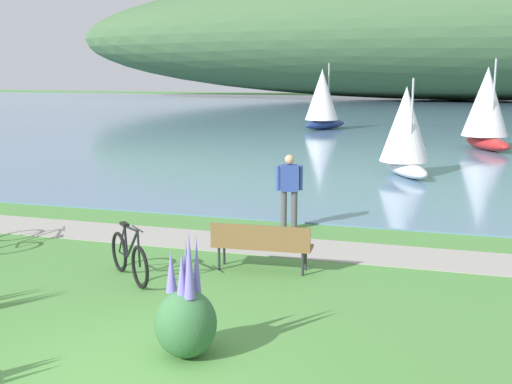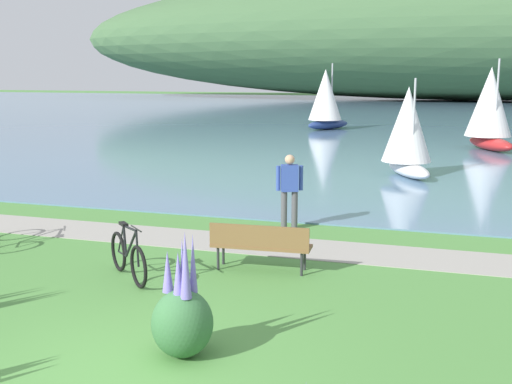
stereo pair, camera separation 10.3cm
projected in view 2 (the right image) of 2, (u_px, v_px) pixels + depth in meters
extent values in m
plane|color=#518E42|center=(111.00, 379.00, 7.34)|extent=(200.00, 200.00, 0.00)
cube|color=#5B7F9E|center=(406.00, 115.00, 52.50)|extent=(180.00, 80.00, 0.04)
ellipsoid|color=#42663D|center=(470.00, 34.00, 77.40)|extent=(105.28, 28.00, 16.20)
cube|color=#A39E93|center=(261.00, 245.00, 13.04)|extent=(60.00, 1.50, 0.01)
cube|color=brown|center=(261.00, 246.00, 11.32)|extent=(1.83, 0.59, 0.05)
cube|color=brown|center=(259.00, 237.00, 11.08)|extent=(1.80, 0.15, 0.40)
cylinder|color=#2D2D33|center=(223.00, 252.00, 11.70)|extent=(0.05, 0.05, 0.45)
cylinder|color=#2D2D33|center=(305.00, 258.00, 11.35)|extent=(0.05, 0.05, 0.45)
cylinder|color=#2D2D33|center=(218.00, 258.00, 11.38)|extent=(0.05, 0.05, 0.45)
cylinder|color=#2D2D33|center=(302.00, 263.00, 11.03)|extent=(0.05, 0.05, 0.45)
torus|color=black|center=(139.00, 267.00, 10.40)|extent=(0.57, 0.53, 0.72)
torus|color=black|center=(119.00, 251.00, 11.29)|extent=(0.57, 0.53, 0.72)
cylinder|color=black|center=(131.00, 244.00, 10.62)|extent=(0.48, 0.44, 0.61)
cylinder|color=black|center=(130.00, 228.00, 10.61)|extent=(0.51, 0.48, 0.09)
cylinder|color=black|center=(125.00, 241.00, 10.91)|extent=(0.12, 0.12, 0.54)
cylinder|color=black|center=(122.00, 254.00, 11.11)|extent=(0.33, 0.31, 0.05)
cylinder|color=black|center=(121.00, 239.00, 11.09)|extent=(0.29, 0.27, 0.56)
cylinder|color=black|center=(137.00, 249.00, 10.36)|extent=(0.09, 0.08, 0.60)
cube|color=black|center=(123.00, 224.00, 10.89)|extent=(0.24, 0.24, 0.05)
cylinder|color=black|center=(136.00, 229.00, 10.32)|extent=(0.37, 0.34, 0.02)
cylinder|color=#4C4C51|center=(284.00, 210.00, 14.27)|extent=(0.14, 0.14, 0.88)
cylinder|color=#4C4C51|center=(295.00, 210.00, 14.29)|extent=(0.14, 0.14, 0.88)
cube|color=#334CA5|center=(290.00, 178.00, 14.15)|extent=(0.43, 0.34, 0.60)
sphere|color=tan|center=(290.00, 160.00, 14.07)|extent=(0.22, 0.22, 0.22)
cylinder|color=#334CA5|center=(278.00, 178.00, 14.13)|extent=(0.09, 0.09, 0.56)
cylinder|color=#334CA5|center=(301.00, 178.00, 14.16)|extent=(0.09, 0.09, 0.56)
ellipsoid|color=#386B3D|center=(182.00, 323.00, 7.87)|extent=(0.78, 0.78, 0.87)
cylinder|color=#386B3D|center=(183.00, 300.00, 7.80)|extent=(0.02, 0.02, 0.12)
cone|color=#7A6BC6|center=(182.00, 267.00, 7.72)|extent=(0.11, 0.11, 0.72)
cylinder|color=#386B3D|center=(168.00, 296.00, 7.91)|extent=(0.02, 0.02, 0.12)
cone|color=#7A6BC6|center=(168.00, 271.00, 7.85)|extent=(0.14, 0.14, 0.53)
cylinder|color=#386B3D|center=(194.00, 297.00, 7.90)|extent=(0.02, 0.02, 0.12)
cone|color=#7A6BC6|center=(193.00, 263.00, 7.82)|extent=(0.11, 0.11, 0.76)
cylinder|color=#386B3D|center=(179.00, 301.00, 7.76)|extent=(0.02, 0.02, 0.12)
cone|color=#7A6BC6|center=(178.00, 274.00, 7.69)|extent=(0.14, 0.14, 0.57)
cylinder|color=#386B3D|center=(186.00, 303.00, 7.69)|extent=(0.02, 0.02, 0.12)
cone|color=#7A6BC6|center=(185.00, 265.00, 7.60)|extent=(0.14, 0.14, 0.84)
ellipsoid|color=white|center=(409.00, 169.00, 21.27)|extent=(1.98, 2.85, 0.49)
cylinder|color=#B2B2B2|center=(414.00, 121.00, 20.75)|extent=(0.07, 0.07, 2.80)
cone|color=white|center=(408.00, 124.00, 21.24)|extent=(2.24, 2.24, 2.52)
ellipsoid|color=navy|center=(328.00, 124.00, 38.88)|extent=(2.61, 3.40, 0.60)
cylinder|color=#B2B2B2|center=(332.00, 92.00, 38.68)|extent=(0.09, 0.09, 3.41)
cone|color=white|center=(325.00, 95.00, 38.33)|extent=(2.79, 2.79, 3.07)
ellipsoid|color=#B22323|center=(490.00, 143.00, 28.52)|extent=(2.38, 3.54, 0.61)
cylinder|color=#B2B2B2|center=(497.00, 98.00, 27.88)|extent=(0.09, 0.09, 3.46)
cone|color=white|center=(490.00, 102.00, 28.49)|extent=(2.74, 2.74, 3.11)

